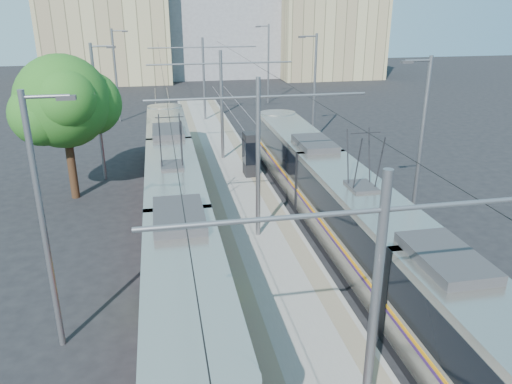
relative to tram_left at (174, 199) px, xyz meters
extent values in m
plane|color=black|center=(3.60, -9.44, -1.71)|extent=(160.00, 160.00, 0.00)
cube|color=gray|center=(3.60, 7.56, -1.56)|extent=(4.00, 50.00, 0.30)
cube|color=gray|center=(2.15, 7.56, -1.40)|extent=(0.70, 50.00, 0.01)
cube|color=gray|center=(5.05, 7.56, -1.40)|extent=(0.70, 50.00, 0.01)
cube|color=gray|center=(-0.72, 7.56, -1.69)|extent=(0.07, 70.00, 0.03)
cube|color=gray|center=(0.72, 7.56, -1.69)|extent=(0.07, 70.00, 0.03)
cube|color=gray|center=(6.48, 7.56, -1.69)|extent=(0.07, 70.00, 0.03)
cube|color=gray|center=(7.92, 7.56, -1.69)|extent=(0.07, 70.00, 0.03)
cube|color=black|center=(0.00, 0.00, -1.51)|extent=(2.30, 29.09, 0.40)
cube|color=#AEA9A0|center=(0.00, 0.00, 0.14)|extent=(2.40, 27.49, 2.90)
cube|color=black|center=(0.00, 0.00, 0.64)|extent=(2.43, 27.49, 1.30)
cube|color=#DFAD0B|center=(0.00, 0.00, -0.26)|extent=(2.43, 27.49, 0.12)
cube|color=red|center=(0.00, 0.00, -0.76)|extent=(2.42, 27.49, 1.10)
cube|color=#2D2D30|center=(0.00, 0.00, 1.74)|extent=(1.68, 3.00, 0.30)
cube|color=black|center=(7.20, -4.16, -1.51)|extent=(2.30, 30.11, 0.40)
cube|color=#A6A399|center=(7.20, -4.16, 0.14)|extent=(2.40, 28.51, 2.90)
cube|color=black|center=(7.20, -4.16, 0.64)|extent=(2.43, 28.51, 1.30)
cube|color=orange|center=(7.20, -4.16, -0.26)|extent=(2.43, 28.51, 0.12)
cube|color=#2F164D|center=(7.20, -4.16, -0.41)|extent=(2.43, 28.51, 0.10)
cube|color=#2D2D30|center=(7.20, -4.16, 1.74)|extent=(1.68, 3.00, 0.30)
cylinder|color=slate|center=(3.60, -13.44, 2.09)|extent=(0.20, 0.20, 7.00)
cylinder|color=slate|center=(3.60, -13.44, 4.79)|extent=(9.20, 0.10, 0.10)
cylinder|color=slate|center=(3.60, -1.44, 2.09)|extent=(0.20, 0.20, 7.00)
cylinder|color=slate|center=(3.60, -1.44, 4.79)|extent=(9.20, 0.10, 0.10)
cylinder|color=slate|center=(3.60, 10.56, 2.09)|extent=(0.20, 0.20, 7.00)
cylinder|color=slate|center=(3.60, 10.56, 4.79)|extent=(9.20, 0.10, 0.10)
cylinder|color=slate|center=(3.60, 22.56, 2.09)|extent=(0.20, 0.20, 7.00)
cylinder|color=slate|center=(3.60, 22.56, 4.79)|extent=(9.20, 0.10, 0.10)
cylinder|color=black|center=(0.00, 7.56, 3.84)|extent=(0.02, 70.00, 0.02)
cylinder|color=black|center=(7.20, 7.56, 3.84)|extent=(0.02, 70.00, 0.02)
cylinder|color=slate|center=(-3.90, -7.44, 2.29)|extent=(0.18, 0.18, 8.00)
cube|color=#2D2D30|center=(-2.80, -7.44, 6.04)|extent=(0.50, 0.22, 0.12)
cylinder|color=slate|center=(-3.90, 8.56, 2.29)|extent=(0.18, 0.18, 8.00)
cube|color=#2D2D30|center=(-2.80, 8.56, 6.04)|extent=(0.50, 0.22, 0.12)
cylinder|color=slate|center=(-3.90, 24.56, 2.29)|extent=(0.18, 0.18, 8.00)
cube|color=#2D2D30|center=(-2.80, 24.56, 6.04)|extent=(0.50, 0.22, 0.12)
cylinder|color=slate|center=(11.10, -1.44, 2.29)|extent=(0.18, 0.18, 8.00)
cube|color=#2D2D30|center=(10.00, -1.44, 6.04)|extent=(0.50, 0.22, 0.12)
cylinder|color=slate|center=(11.10, 14.56, 2.29)|extent=(0.18, 0.18, 8.00)
cube|color=#2D2D30|center=(10.00, 14.56, 6.04)|extent=(0.50, 0.22, 0.12)
cylinder|color=slate|center=(11.10, 30.56, 2.29)|extent=(0.18, 0.18, 8.00)
cube|color=#2D2D30|center=(10.00, 30.56, 6.04)|extent=(0.50, 0.22, 0.12)
cube|color=black|center=(4.74, 6.78, -0.11)|extent=(0.70, 1.14, 2.60)
cube|color=black|center=(4.74, 6.78, 0.06)|extent=(0.75, 1.19, 1.35)
cylinder|color=#382314|center=(-5.25, 5.71, -0.10)|extent=(0.44, 0.44, 3.21)
sphere|color=#1F4F16|center=(-5.25, 5.71, 3.61)|extent=(4.81, 4.81, 4.81)
sphere|color=#1F4F16|center=(-4.04, 6.51, 3.31)|extent=(3.41, 3.41, 3.41)
cube|color=tan|center=(-6.40, 50.56, 5.70)|extent=(16.00, 12.00, 14.82)
cube|color=gray|center=(9.60, 54.56, 4.90)|extent=(18.00, 14.00, 13.21)
cube|color=tan|center=(23.60, 48.56, 3.63)|extent=(14.00, 10.00, 10.68)
camera|label=1|loc=(-0.41, -21.39, 8.43)|focal=35.00mm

